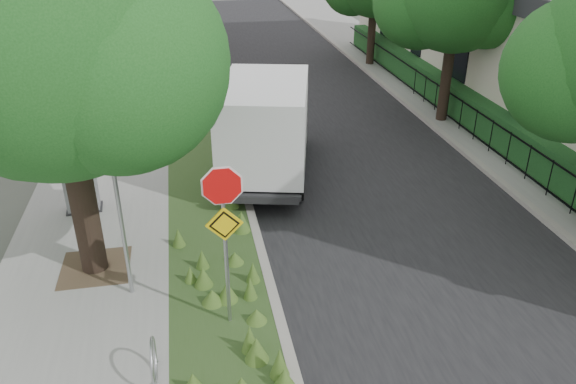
% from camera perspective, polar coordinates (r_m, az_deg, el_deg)
% --- Properties ---
extents(ground, '(120.00, 120.00, 0.00)m').
position_cam_1_polar(ground, '(10.35, 2.44, -14.54)').
color(ground, '#4C5147').
rests_on(ground, ground).
extents(sidewalk_near, '(3.50, 60.00, 0.12)m').
position_cam_1_polar(sidewalk_near, '(18.93, -17.36, 4.75)').
color(sidewalk_near, gray).
rests_on(sidewalk_near, ground).
extents(verge, '(2.00, 60.00, 0.12)m').
position_cam_1_polar(verge, '(18.79, -9.01, 5.51)').
color(verge, '#324E21').
rests_on(verge, ground).
extents(kerb_near, '(0.20, 60.00, 0.13)m').
position_cam_1_polar(kerb_near, '(18.83, -5.97, 5.77)').
color(kerb_near, '#9E9991').
rests_on(kerb_near, ground).
extents(road, '(7.00, 60.00, 0.01)m').
position_cam_1_polar(road, '(19.42, 4.43, 6.33)').
color(road, black).
rests_on(road, ground).
extents(kerb_far, '(0.20, 60.00, 0.13)m').
position_cam_1_polar(kerb_far, '(20.56, 13.97, 6.97)').
color(kerb_far, '#9E9991').
rests_on(kerb_far, ground).
extents(footpath_far, '(3.20, 60.00, 0.12)m').
position_cam_1_polar(footpath_far, '(21.31, 18.18, 7.11)').
color(footpath_far, gray).
rests_on(footpath_far, ground).
extents(street_tree_main, '(6.21, 5.54, 7.66)m').
position_cam_1_polar(street_tree_main, '(10.80, -23.15, 13.98)').
color(street_tree_main, black).
rests_on(street_tree_main, ground).
extents(bare_post, '(0.08, 0.08, 4.00)m').
position_cam_1_polar(bare_post, '(10.53, -16.87, -0.98)').
color(bare_post, '#A5A8AD').
rests_on(bare_post, ground).
extents(bike_hoop, '(0.06, 0.78, 0.77)m').
position_cam_1_polar(bike_hoop, '(9.43, -13.49, -16.35)').
color(bike_hoop, '#A5A8AD').
rests_on(bike_hoop, ground).
extents(sign_assembly, '(0.94, 0.08, 3.22)m').
position_cam_1_polar(sign_assembly, '(9.29, -6.55, -2.38)').
color(sign_assembly, '#A5A8AD').
rests_on(sign_assembly, ground).
extents(fence_far, '(0.04, 24.00, 1.00)m').
position_cam_1_polar(fence_far, '(20.67, 15.95, 8.61)').
color(fence_far, black).
rests_on(fence_far, ground).
extents(hedge_far, '(1.00, 24.00, 1.10)m').
position_cam_1_polar(hedge_far, '(20.98, 17.69, 8.64)').
color(hedge_far, '#163F1C').
rests_on(hedge_far, footpath_far).
extents(box_truck, '(3.27, 5.66, 2.41)m').
position_cam_1_polar(box_truck, '(15.49, -2.17, 7.10)').
color(box_truck, '#262628').
rests_on(box_truck, ground).
extents(utility_cabinet, '(0.89, 0.62, 1.13)m').
position_cam_1_polar(utility_cabinet, '(14.65, -20.26, 0.24)').
color(utility_cabinet, '#262628').
rests_on(utility_cabinet, ground).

